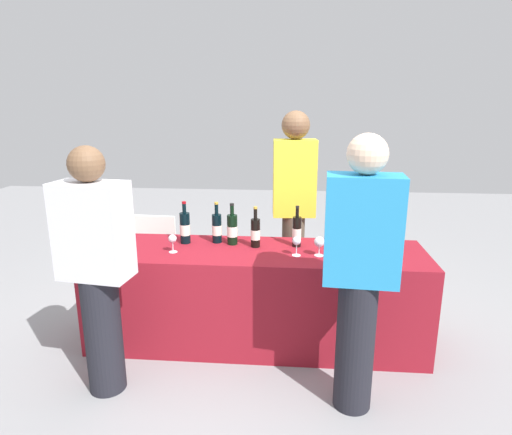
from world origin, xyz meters
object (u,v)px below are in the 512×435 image
at_px(menu_board, 146,252).
at_px(wine_bottle_6, 383,237).
at_px(wine_bottle_1, 217,228).
at_px(wine_bottle_2, 232,229).
at_px(wine_glass_0, 173,240).
at_px(wine_bottle_7, 392,233).
at_px(wine_glass_1, 297,242).
at_px(guest_0, 97,267).
at_px(wine_bottle_0, 185,228).
at_px(wine_bottle_3, 255,233).
at_px(wine_bottle_5, 357,232).
at_px(server_pouring, 294,203).
at_px(wine_bottle_4, 297,231).
at_px(guest_1, 360,269).
at_px(wine_glass_2, 319,242).

bearing_deg(menu_board, wine_bottle_6, -18.03).
height_order(wine_bottle_1, menu_board, wine_bottle_1).
xyz_separation_m(wine_bottle_2, wine_glass_0, (-0.41, -0.22, -0.02)).
distance_m(wine_bottle_7, wine_glass_1, 0.77).
relative_size(wine_glass_0, guest_0, 0.09).
height_order(wine_bottle_0, wine_bottle_6, wine_bottle_0).
bearing_deg(wine_bottle_3, wine_bottle_0, 175.06).
bearing_deg(wine_bottle_1, wine_bottle_5, -0.51).
bearing_deg(wine_bottle_3, menu_board, 143.84).
height_order(wine_bottle_6, server_pouring, server_pouring).
relative_size(wine_bottle_5, guest_0, 0.20).
height_order(wine_bottle_3, wine_glass_1, wine_bottle_3).
bearing_deg(wine_bottle_7, server_pouring, 149.71).
distance_m(wine_bottle_1, guest_0, 1.02).
height_order(wine_bottle_3, wine_bottle_4, wine_bottle_4).
xyz_separation_m(wine_bottle_3, wine_bottle_5, (0.76, 0.07, 0.00)).
bearing_deg(wine_bottle_3, wine_bottle_5, 5.48).
bearing_deg(menu_board, wine_bottle_1, -37.72).
relative_size(wine_bottle_1, menu_board, 0.43).
height_order(wine_bottle_4, guest_0, guest_0).
height_order(wine_bottle_4, wine_bottle_6, wine_bottle_4).
bearing_deg(guest_0, wine_bottle_0, 73.34).
xyz_separation_m(wine_glass_0, server_pouring, (0.88, 0.70, 0.13)).
xyz_separation_m(wine_glass_0, wine_glass_1, (0.90, 0.00, 0.01)).
bearing_deg(wine_bottle_6, wine_bottle_2, 177.23).
bearing_deg(wine_bottle_1, wine_bottle_7, 0.51).
distance_m(wine_bottle_6, wine_bottle_7, 0.13).
bearing_deg(guest_1, wine_bottle_0, 150.17).
bearing_deg(wine_bottle_4, wine_bottle_3, -172.97).
distance_m(wine_bottle_3, wine_glass_0, 0.61).
height_order(wine_bottle_1, wine_bottle_6, wine_bottle_1).
distance_m(wine_bottle_5, guest_0, 1.86).
bearing_deg(wine_glass_2, wine_glass_0, -179.28).
bearing_deg(wine_bottle_5, wine_glass_0, -169.61).
xyz_separation_m(wine_bottle_4, wine_glass_0, (-0.90, -0.21, -0.02)).
xyz_separation_m(wine_bottle_6, server_pouring, (-0.65, 0.53, 0.12)).
distance_m(wine_glass_2, server_pouring, 0.72).
relative_size(wine_bottle_1, guest_0, 0.20).
distance_m(wine_bottle_5, server_pouring, 0.67).
xyz_separation_m(server_pouring, menu_board, (-1.45, 0.33, -0.60)).
relative_size(wine_bottle_1, guest_1, 0.19).
bearing_deg(wine_bottle_3, wine_bottle_4, 7.03).
distance_m(wine_bottle_5, wine_glass_2, 0.38).
relative_size(wine_bottle_4, wine_glass_1, 2.22).
distance_m(wine_bottle_2, wine_glass_0, 0.47).
distance_m(wine_bottle_0, guest_0, 0.86).
bearing_deg(guest_1, wine_glass_1, 124.70).
distance_m(server_pouring, guest_0, 1.74).
height_order(wine_bottle_7, wine_glass_2, wine_bottle_7).
xyz_separation_m(wine_bottle_4, server_pouring, (-0.02, 0.49, 0.11)).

